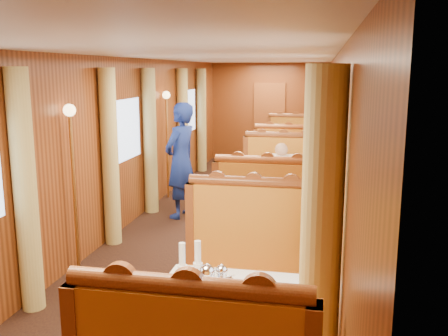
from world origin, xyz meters
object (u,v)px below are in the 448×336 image
(teapot_right, at_px, (228,290))
(rose_vase_mid, at_px, (274,170))
(teapot_back, at_px, (222,278))
(rose_vase_far, at_px, (294,138))
(banquette_mid_fwd, at_px, (268,227))
(teapot_left, at_px, (207,281))
(banquette_far_fwd, at_px, (288,171))
(passenger, at_px, (281,173))
(steward, at_px, (181,161))
(table_far, at_px, (292,164))
(banquette_far_aft, at_px, (294,154))
(tea_tray, at_px, (216,289))
(table_near, at_px, (231,335))
(banquette_near_aft, at_px, (250,275))
(table_mid, at_px, (276,209))
(banquette_mid_aft, at_px, (282,189))
(fruit_plate, at_px, (270,298))

(teapot_right, relative_size, rose_vase_mid, 0.40)
(teapot_back, xyz_separation_m, rose_vase_far, (0.10, 6.97, 0.12))
(banquette_mid_fwd, height_order, teapot_left, banquette_mid_fwd)
(banquette_far_fwd, bearing_deg, rose_vase_far, 88.31)
(passenger, bearing_deg, steward, -174.19)
(banquette_mid_fwd, distance_m, table_far, 4.51)
(banquette_far_aft, bearing_deg, steward, -111.75)
(teapot_right, relative_size, rose_vase_far, 0.40)
(rose_vase_far, bearing_deg, teapot_left, -91.52)
(tea_tray, bearing_deg, rose_vase_mid, 88.97)
(banquette_far_aft, height_order, teapot_right, banquette_far_aft)
(banquette_far_aft, height_order, passenger, banquette_far_aft)
(banquette_mid_fwd, xyz_separation_m, rose_vase_far, (0.03, 4.51, 0.50))
(table_near, distance_m, rose_vase_mid, 3.58)
(teapot_right, relative_size, teapot_back, 0.95)
(banquette_near_aft, relative_size, rose_vase_far, 3.72)
(table_mid, relative_size, banquette_far_aft, 0.78)
(banquette_mid_aft, height_order, fruit_plate, banquette_mid_aft)
(teapot_left, xyz_separation_m, rose_vase_mid, (0.12, 3.62, 0.10))
(banquette_mid_aft, height_order, banquette_far_fwd, same)
(fruit_plate, bearing_deg, banquette_far_fwd, 92.81)
(table_near, height_order, table_far, same)
(table_mid, relative_size, banquette_mid_aft, 0.78)
(banquette_near_aft, height_order, banquette_far_fwd, same)
(teapot_left, distance_m, teapot_right, 0.19)
(table_near, relative_size, table_far, 1.00)
(fruit_plate, height_order, rose_vase_far, rose_vase_far)
(banquette_mid_fwd, height_order, table_far, banquette_mid_fwd)
(banquette_mid_fwd, distance_m, rose_vase_far, 4.53)
(teapot_back, distance_m, passenger, 4.23)
(table_mid, distance_m, rose_vase_mid, 0.55)
(banquette_mid_aft, distance_m, banquette_far_aft, 3.50)
(rose_vase_far, bearing_deg, table_near, -90.24)
(table_near, bearing_deg, teapot_right, -86.07)
(teapot_back, xyz_separation_m, rose_vase_mid, (0.04, 3.51, 0.12))
(table_mid, distance_m, teapot_right, 3.68)
(banquette_mid_fwd, xyz_separation_m, fruit_plate, (0.30, -2.62, 0.35))
(banquette_far_fwd, relative_size, rose_vase_mid, 3.72)
(table_far, height_order, passenger, passenger)
(teapot_left, bearing_deg, table_near, 36.37)
(table_near, bearing_deg, banquette_mid_aft, 90.00)
(rose_vase_far, bearing_deg, table_far, 165.56)
(passenger, bearing_deg, tea_tray, -91.31)
(fruit_plate, relative_size, rose_vase_far, 0.56)
(teapot_back, bearing_deg, rose_vase_mid, 102.13)
(table_near, relative_size, rose_vase_mid, 2.92)
(tea_tray, bearing_deg, teapot_right, -42.60)
(fruit_plate, bearing_deg, teapot_left, 172.65)
(banquette_mid_fwd, relative_size, rose_vase_far, 3.72)
(passenger, bearing_deg, banquette_near_aft, -90.00)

